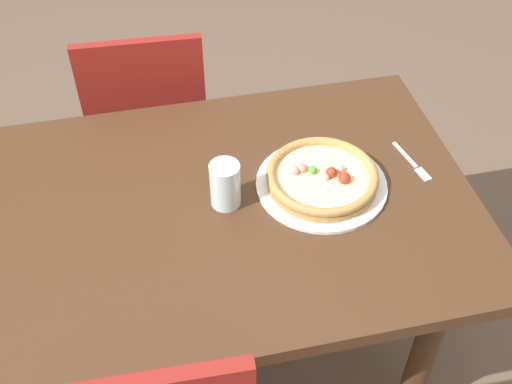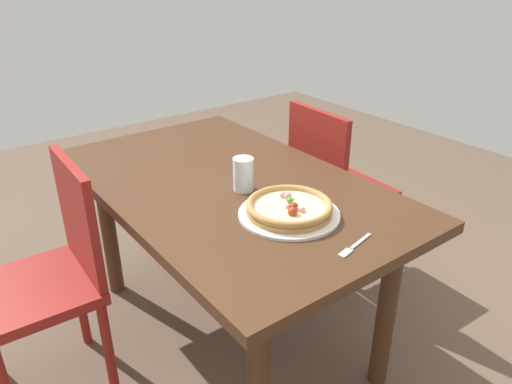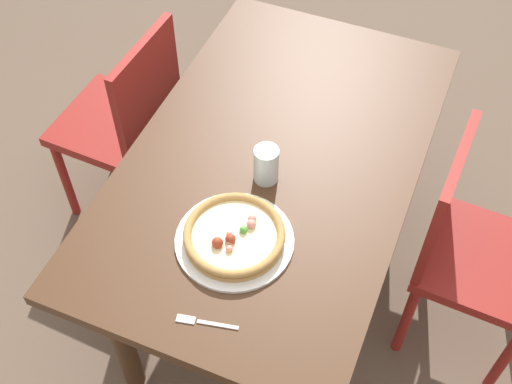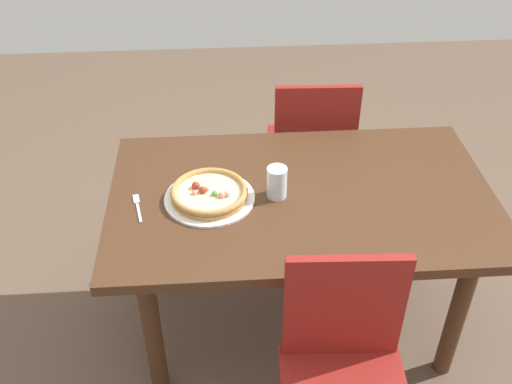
# 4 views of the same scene
# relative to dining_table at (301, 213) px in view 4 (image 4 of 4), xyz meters

# --- Properties ---
(ground_plane) EXTENTS (6.00, 6.00, 0.00)m
(ground_plane) POSITION_rel_dining_table_xyz_m (0.00, 0.00, -0.63)
(ground_plane) COLOR brown
(dining_table) EXTENTS (1.45, 0.87, 0.72)m
(dining_table) POSITION_rel_dining_table_xyz_m (0.00, 0.00, 0.00)
(dining_table) COLOR #472B19
(dining_table) RESTS_ON ground
(chair_near) EXTENTS (0.42, 0.42, 0.89)m
(chair_near) POSITION_rel_dining_table_xyz_m (0.06, -0.65, -0.13)
(chair_near) COLOR maroon
(chair_near) RESTS_ON ground
(chair_far) EXTENTS (0.42, 0.42, 0.89)m
(chair_far) POSITION_rel_dining_table_xyz_m (0.14, 0.65, -0.13)
(chair_far) COLOR maroon
(chair_far) RESTS_ON ground
(plate) EXTENTS (0.34, 0.34, 0.01)m
(plate) POSITION_rel_dining_table_xyz_m (-0.35, -0.01, 0.10)
(plate) COLOR white
(plate) RESTS_ON dining_table
(pizza) EXTENTS (0.29, 0.29, 0.05)m
(pizza) POSITION_rel_dining_table_xyz_m (-0.35, -0.01, 0.13)
(pizza) COLOR #B78447
(pizza) RESTS_ON plate
(fork) EXTENTS (0.05, 0.16, 0.00)m
(fork) POSITION_rel_dining_table_xyz_m (-0.61, -0.04, 0.10)
(fork) COLOR silver
(fork) RESTS_ON dining_table
(drinking_glass) EXTENTS (0.08, 0.08, 0.12)m
(drinking_glass) POSITION_rel_dining_table_xyz_m (-0.10, -0.01, 0.16)
(drinking_glass) COLOR silver
(drinking_glass) RESTS_ON dining_table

